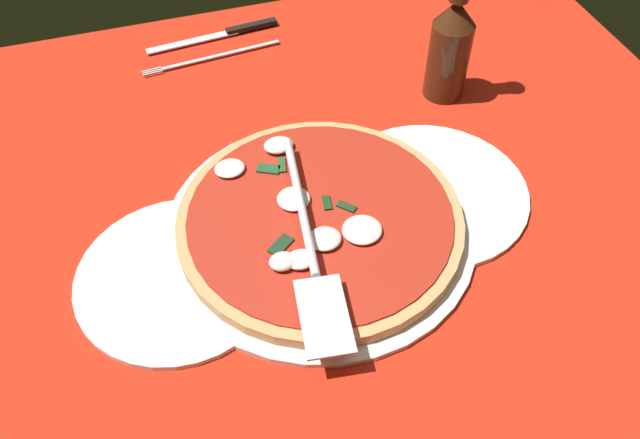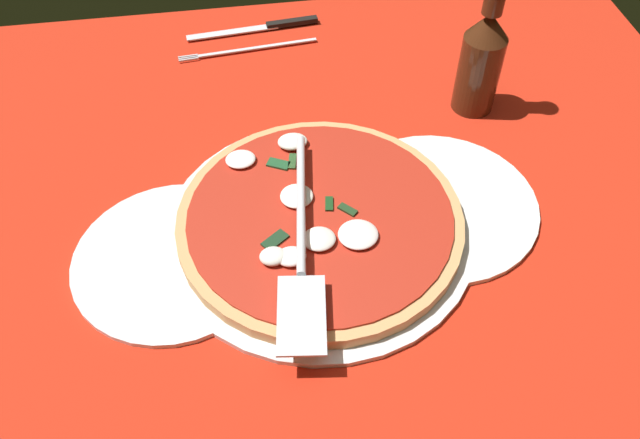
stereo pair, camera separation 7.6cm
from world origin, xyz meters
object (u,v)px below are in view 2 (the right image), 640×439
dinner_plate_right (438,205)px  pizza (319,219)px  dinner_plate_left (174,259)px  beer_bottle (482,56)px  place_setting_far (256,40)px  pizza_server (301,242)px

dinner_plate_right → pizza: bearing=-174.8°
dinner_plate_right → pizza: size_ratio=0.73×
dinner_plate_left → pizza: pizza is taller
dinner_plate_right → pizza: (-14.92, -1.35, 1.54)cm
pizza → beer_bottle: 32.13cm
dinner_plate_right → place_setting_far: bearing=115.7°
pizza → place_setting_far: bearing=95.4°
dinner_plate_right → pizza_server: pizza_server is taller
dinner_plate_right → pizza_server: size_ratio=0.80×
pizza_server → place_setting_far: pizza_server is taller
dinner_plate_right → pizza: 15.06cm
pizza_server → beer_bottle: (27.65, 24.34, 4.06)cm
dinner_plate_left → dinner_plate_right: same height
dinner_plate_right → pizza_server: 19.29cm
dinner_plate_right → place_setting_far: size_ratio=1.07×
dinner_plate_left → pizza_server: 15.22cm
pizza_server → beer_bottle: size_ratio=1.32×
place_setting_far → beer_bottle: beer_bottle is taller
dinner_plate_left → pizza_server: (14.33, -3.03, 4.13)cm
pizza_server → place_setting_far: size_ratio=1.34×
dinner_plate_left → beer_bottle: bearing=26.9°
dinner_plate_left → pizza: bearing=6.9°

